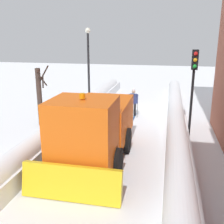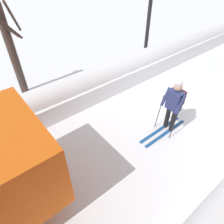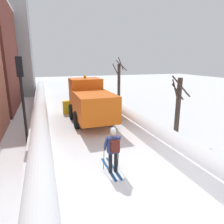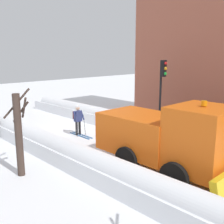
{
  "view_description": "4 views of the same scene",
  "coord_description": "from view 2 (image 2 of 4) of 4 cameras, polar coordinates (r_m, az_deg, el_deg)",
  "views": [
    {
      "loc": [
        -2.34,
        17.41,
        4.96
      ],
      "look_at": [
        0.52,
        3.95,
        1.06
      ],
      "focal_mm": 43.46,
      "sensor_mm": 36.0,
      "label": 1
    },
    {
      "loc": [
        -2.75,
        5.31,
        4.7
      ],
      "look_at": [
        0.05,
        3.05,
        1.65
      ],
      "focal_mm": 32.83,
      "sensor_mm": 36.0,
      "label": 2
    },
    {
      "loc": [
        -2.5,
        -5.58,
        4.17
      ],
      "look_at": [
        1.07,
        4.78,
        1.34
      ],
      "focal_mm": 32.12,
      "sensor_mm": 36.0,
      "label": 3
    },
    {
      "loc": [
        9.1,
        13.4,
        4.67
      ],
      "look_at": [
        -0.51,
        3.48,
        1.72
      ],
      "focal_mm": 43.64,
      "sensor_mm": 36.0,
      "label": 4
    }
  ],
  "objects": [
    {
      "name": "skier",
      "position": [
        6.28,
        16.87,
        2.21
      ],
      "size": [
        0.62,
        1.8,
        1.81
      ],
      "color": "black",
      "rests_on": "ground"
    },
    {
      "name": "bare_tree_near",
      "position": [
        8.18,
        -25.95,
        14.94
      ],
      "size": [
        0.96,
        1.07,
        3.4
      ],
      "color": "#41322A",
      "rests_on": "ground"
    }
  ]
}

